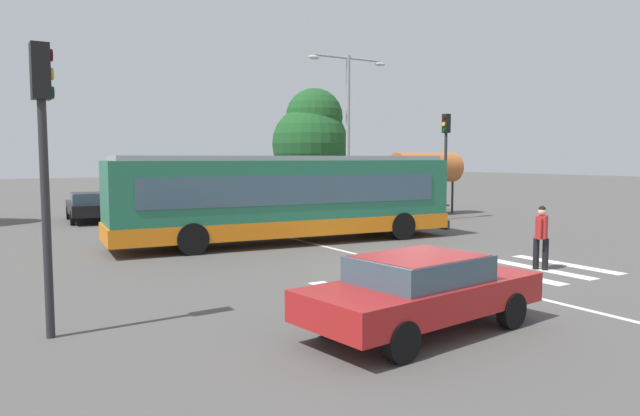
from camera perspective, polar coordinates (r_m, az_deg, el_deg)
name	(u,v)px	position (r m, az deg, el deg)	size (l,w,h in m)	color
ground_plane	(417,266)	(16.56, 9.43, -5.57)	(160.00, 160.00, 0.00)	#514F4C
city_transit_bus	(286,198)	(20.59, -3.30, 1.00)	(12.49, 3.77, 3.06)	black
pedestrian_crossing_street	(541,234)	(16.71, 20.75, -2.37)	(0.52, 0.42, 1.72)	black
foreground_sedan	(422,289)	(10.26, 9.86, -7.74)	(4.69, 2.35, 1.35)	black
parked_car_black	(89,205)	(29.56, -21.53, 0.26)	(2.22, 4.65, 1.35)	black
parked_car_charcoal	(146,203)	(30.00, -16.62, 0.47)	(2.36, 4.69, 1.35)	black
parked_car_teal	(201,201)	(30.76, -11.49, 0.68)	(2.11, 4.61, 1.35)	black
parked_car_blue	(246,199)	(31.96, -7.18, 0.90)	(2.16, 4.63, 1.35)	black
parked_car_champagne	(291,197)	(33.04, -2.84, 1.06)	(2.06, 4.59, 1.35)	black
traffic_light_near_corner	(43,143)	(10.57, -25.34, 5.74)	(0.33, 0.32, 4.84)	#28282B
traffic_light_far_corner	(446,150)	(28.86, 12.14, 5.59)	(0.33, 0.32, 5.07)	#28282B
bus_stop_shelter	(426,169)	(30.96, 10.24, 3.79)	(3.97, 1.54, 3.25)	#28282B
twin_arm_street_lamp	(348,117)	(29.57, 2.74, 8.88)	(4.57, 0.32, 8.05)	#939399
background_tree_right	(311,136)	(34.20, -0.84, 7.04)	(4.42, 4.42, 7.00)	brown
crosswalk_painted_stripes	(474,278)	(15.19, 14.80, -6.61)	(7.67, 3.40, 0.01)	silver
lane_center_line	(366,256)	(17.91, 4.47, -4.71)	(0.16, 24.00, 0.01)	silver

